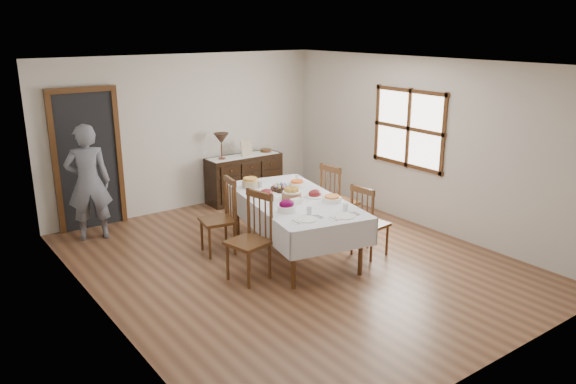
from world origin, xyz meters
TOP-DOWN VIEW (x-y plane):
  - ground at (0.00, 0.00)m, footprint 6.00×6.00m
  - room_shell at (-0.15, 0.42)m, footprint 5.02×6.02m
  - dining_table at (0.18, 0.22)m, footprint 1.62×2.51m
  - chair_left_near at (-0.70, -0.10)m, footprint 0.54×0.54m
  - chair_left_far at (-0.59, 0.85)m, footprint 0.51×0.51m
  - chair_right_near at (0.94, -0.44)m, footprint 0.46×0.46m
  - chair_right_far at (1.17, 0.46)m, footprint 0.47×0.47m
  - sideboard at (0.94, 2.72)m, footprint 1.37×0.50m
  - person at (-1.87, 2.44)m, footprint 0.65×0.51m
  - bread_basket at (0.13, 0.20)m, footprint 0.27×0.27m
  - egg_basket at (0.25, 0.63)m, footprint 0.29×0.29m
  - ham_platter_a at (-0.04, 0.55)m, footprint 0.33×0.33m
  - ham_platter_b at (0.47, 0.12)m, footprint 0.30×0.30m
  - beet_bowl at (-0.21, -0.16)m, footprint 0.24×0.24m
  - carrot_bowl at (0.56, 0.64)m, footprint 0.24×0.24m
  - pineapple_bowl at (0.00, 1.03)m, footprint 0.24×0.24m
  - casserole_dish at (0.52, -0.18)m, footprint 0.26×0.26m
  - butter_dish at (0.07, 0.01)m, footprint 0.16×0.12m
  - setting_left at (-0.16, -0.52)m, footprint 0.44×0.31m
  - setting_right at (0.28, -0.70)m, footprint 0.44×0.31m
  - glass_far_a at (0.12, 0.94)m, footprint 0.07×0.07m
  - glass_far_b at (0.73, 0.86)m, footprint 0.06×0.06m
  - runner at (0.91, 2.69)m, footprint 1.30×0.35m
  - table_lamp at (0.48, 2.69)m, footprint 0.26×0.26m
  - picture_frame at (0.98, 2.68)m, footprint 0.22×0.08m
  - deco_bowl at (1.41, 2.71)m, footprint 0.20×0.20m

SIDE VIEW (x-z plane):
  - ground at x=0.00m, z-range 0.00..0.00m
  - sideboard at x=0.94m, z-range 0.00..0.83m
  - chair_right_near at x=0.94m, z-range 0.01..1.01m
  - chair_left_far at x=-0.59m, z-range 0.01..1.06m
  - chair_right_far at x=1.17m, z-range 0.01..1.09m
  - chair_left_near at x=-0.70m, z-range 0.01..1.10m
  - dining_table at x=0.18m, z-range 0.31..1.10m
  - setting_left at x=-0.16m, z-range 0.77..0.87m
  - setting_right at x=0.28m, z-range 0.77..0.87m
  - ham_platter_a at x=-0.04m, z-range 0.77..0.88m
  - ham_platter_b at x=0.47m, z-range 0.77..0.89m
  - runner at x=0.91m, z-range 0.82..0.83m
  - egg_basket at x=0.25m, z-range 0.78..0.88m
  - butter_dish at x=0.07m, z-range 0.80..0.87m
  - casserole_dish at x=0.52m, z-range 0.79..0.87m
  - carrot_bowl at x=0.56m, z-range 0.79..0.89m
  - glass_far_a at x=0.12m, z-range 0.80..0.90m
  - glass_far_b at x=0.73m, z-range 0.80..0.91m
  - deco_bowl at x=1.41m, z-range 0.82..0.88m
  - beet_bowl at x=-0.21m, z-range 0.79..0.94m
  - pineapple_bowl at x=0.00m, z-range 0.79..0.93m
  - bread_basket at x=0.13m, z-range 0.79..0.96m
  - person at x=-1.87m, z-range 0.00..1.84m
  - picture_frame at x=0.98m, z-range 0.83..1.10m
  - table_lamp at x=0.48m, z-range 0.95..1.41m
  - room_shell at x=-0.15m, z-range 0.32..2.97m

